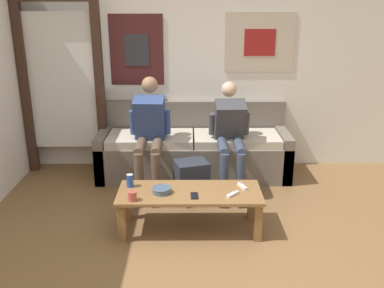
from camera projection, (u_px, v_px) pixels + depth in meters
name	position (u px, v px, depth m)	size (l,w,h in m)	color
ground_plane	(190.00, 273.00, 3.42)	(18.00, 18.00, 0.00)	brown
wall_back	(189.00, 67.00, 5.31)	(10.00, 0.07, 2.55)	white
door_frame	(62.00, 76.00, 5.12)	(1.00, 0.10, 2.15)	#382319
couch	(193.00, 151.00, 5.27)	(2.31, 0.75, 0.87)	#70665B
coffee_table	(190.00, 198.00, 3.97)	(1.33, 0.53, 0.39)	olive
person_seated_adult	(149.00, 130.00, 4.78)	(0.47, 0.87, 1.25)	brown
person_seated_teen	(230.00, 133.00, 4.80)	(0.47, 0.93, 1.18)	#384256
backpack	(192.00, 182.00, 4.58)	(0.40, 0.38, 0.45)	#282D38
ceramic_bowl	(162.00, 190.00, 3.91)	(0.18, 0.18, 0.06)	#475B75
pillar_candle	(132.00, 196.00, 3.76)	(0.08, 0.08, 0.10)	#B24C42
drink_can_blue	(130.00, 181.00, 4.03)	(0.07, 0.07, 0.12)	#28479E
game_controller_near_left	(242.00, 186.00, 4.03)	(0.09, 0.15, 0.03)	white
game_controller_near_right	(233.00, 194.00, 3.87)	(0.12, 0.13, 0.03)	white
cell_phone	(194.00, 196.00, 3.85)	(0.07, 0.14, 0.01)	black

